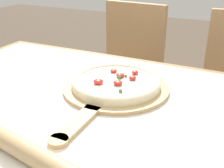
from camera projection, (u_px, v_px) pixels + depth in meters
The scene contains 6 objects.
dining_table at pixel (108, 140), 0.83m from camera, with size 1.46×0.91×0.73m.
towel_cloth at pixel (108, 111), 0.79m from camera, with size 1.38×0.83×0.00m.
pizza_peel at pixel (113, 90), 0.89m from camera, with size 0.34×0.52×0.01m.
pizza at pixel (116, 82), 0.90m from camera, with size 0.29×0.29×0.03m.
rolling_pin at pixel (44, 161), 0.56m from camera, with size 0.45×0.11×0.04m.
chair_left at pixel (127, 69), 1.69m from camera, with size 0.44×0.44×0.89m.
Camera 1 is at (0.30, -0.61, 1.13)m, focal length 45.00 mm.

